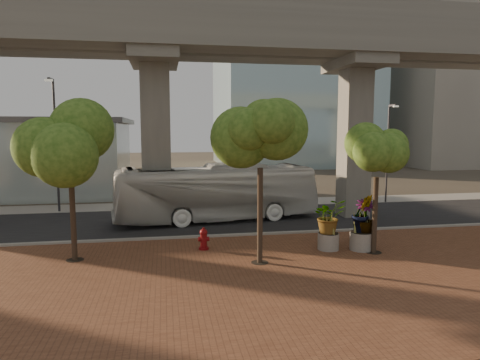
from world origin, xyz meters
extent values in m
plane|color=#3D362D|center=(0.00, 0.00, 0.00)|extent=(160.00, 160.00, 0.00)
cube|color=brown|center=(0.00, -8.00, 0.03)|extent=(70.00, 13.00, 0.06)
cube|color=black|center=(0.00, 2.00, 0.02)|extent=(90.00, 8.00, 0.04)
cube|color=gray|center=(0.00, -2.00, 0.08)|extent=(70.00, 0.25, 0.16)
cube|color=gray|center=(0.00, 7.50, 0.03)|extent=(90.00, 3.00, 0.06)
cube|color=gray|center=(0.00, 0.40, 10.50)|extent=(72.00, 2.40, 1.80)
cube|color=gray|center=(0.00, 3.60, 10.50)|extent=(72.00, 2.40, 1.80)
cube|color=gray|center=(0.00, -0.70, 11.90)|extent=(72.00, 0.12, 1.00)
cube|color=gray|center=(0.00, 4.70, 11.90)|extent=(72.00, 0.12, 1.00)
cube|color=#9C988D|center=(38.00, 36.00, 12.00)|extent=(18.00, 16.00, 24.00)
imported|color=silver|center=(-2.56, 1.99, 1.67)|extent=(12.22, 4.40, 3.33)
cylinder|color=maroon|center=(-3.91, -4.16, 0.11)|extent=(0.44, 0.44, 0.10)
cylinder|color=maroon|center=(-3.91, -4.16, 0.47)|extent=(0.30, 0.30, 0.72)
sphere|color=maroon|center=(-3.91, -4.16, 0.83)|extent=(0.35, 0.35, 0.35)
cylinder|color=maroon|center=(-3.91, -4.16, 0.99)|extent=(0.10, 0.10, 0.12)
cylinder|color=maroon|center=(-3.91, -4.16, 0.53)|extent=(0.49, 0.20, 0.20)
cylinder|color=gray|center=(1.57, -5.14, 0.43)|extent=(0.94, 0.94, 0.73)
imported|color=#2E5416|center=(1.57, -5.14, 1.58)|extent=(2.09, 2.09, 1.57)
cylinder|color=#B1AB9F|center=(3.11, -5.46, 0.40)|extent=(0.86, 0.86, 0.67)
imported|color=#2E5416|center=(3.11, -5.46, 1.53)|extent=(2.11, 2.11, 1.59)
cylinder|color=#A39C93|center=(3.00, -5.45, 0.46)|extent=(1.03, 1.03, 0.80)
imported|color=#2E5416|center=(3.00, -5.45, 1.71)|extent=(2.28, 2.28, 1.71)
cylinder|color=#423226|center=(-9.27, -4.80, 1.99)|extent=(0.22, 0.22, 3.86)
cylinder|color=black|center=(-9.27, -4.80, 0.07)|extent=(0.70, 0.70, 0.01)
cylinder|color=#423226|center=(-1.87, -6.47, 1.97)|extent=(0.22, 0.22, 3.83)
cylinder|color=black|center=(-1.87, -6.47, 0.07)|extent=(0.70, 0.70, 0.01)
cylinder|color=#423226|center=(3.34, -5.94, 1.71)|extent=(0.22, 0.22, 3.31)
cylinder|color=black|center=(3.34, -5.94, 0.07)|extent=(0.70, 0.70, 0.01)
cylinder|color=#2F2F34|center=(-12.43, 6.52, 4.26)|extent=(0.15, 0.15, 8.44)
cube|color=#2F2F34|center=(-12.43, 5.99, 8.48)|extent=(0.16, 1.06, 0.16)
cube|color=silver|center=(-12.43, 5.46, 8.38)|extent=(0.42, 0.21, 0.13)
cylinder|color=#2F2E33|center=(10.56, 6.14, 3.57)|extent=(0.12, 0.12, 7.06)
cube|color=#2F2E33|center=(10.56, 5.70, 7.10)|extent=(0.13, 0.88, 0.13)
cube|color=silver|center=(10.56, 5.26, 7.01)|extent=(0.35, 0.18, 0.11)
camera|label=1|loc=(-5.58, -22.78, 5.39)|focal=32.00mm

